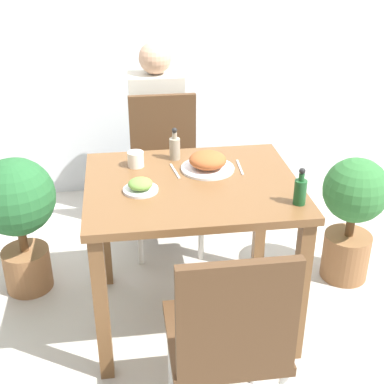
{
  "coord_description": "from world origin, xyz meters",
  "views": [
    {
      "loc": [
        -0.3,
        -2.14,
        1.83
      ],
      "look_at": [
        0.0,
        0.0,
        0.71
      ],
      "focal_mm": 50.0,
      "sensor_mm": 36.0,
      "label": 1
    }
  ],
  "objects_px": {
    "sauce_bottle": "(175,147)",
    "person_figure": "(157,133)",
    "side_plate": "(140,186)",
    "drink_cup": "(136,159)",
    "chair_far": "(165,164)",
    "condiment_bottle": "(300,190)",
    "potted_plant_right": "(353,211)",
    "chair_near": "(229,336)",
    "potted_plant_left": "(18,211)",
    "food_plate": "(208,162)"
  },
  "relations": [
    {
      "from": "sauce_bottle",
      "to": "condiment_bottle",
      "type": "bearing_deg",
      "value": -49.11
    },
    {
      "from": "person_figure",
      "to": "potted_plant_left",
      "type": "bearing_deg",
      "value": -136.44
    },
    {
      "from": "chair_far",
      "to": "potted_plant_left",
      "type": "relative_size",
      "value": 1.19
    },
    {
      "from": "potted_plant_left",
      "to": "side_plate",
      "type": "bearing_deg",
      "value": -33.85
    },
    {
      "from": "side_plate",
      "to": "potted_plant_left",
      "type": "height_order",
      "value": "side_plate"
    },
    {
      "from": "condiment_bottle",
      "to": "drink_cup",
      "type": "bearing_deg",
      "value": 144.23
    },
    {
      "from": "side_plate",
      "to": "chair_near",
      "type": "bearing_deg",
      "value": -69.05
    },
    {
      "from": "chair_near",
      "to": "food_plate",
      "type": "xyz_separation_m",
      "value": [
        0.06,
        0.86,
        0.29
      ]
    },
    {
      "from": "side_plate",
      "to": "sauce_bottle",
      "type": "height_order",
      "value": "sauce_bottle"
    },
    {
      "from": "drink_cup",
      "to": "sauce_bottle",
      "type": "relative_size",
      "value": 0.48
    },
    {
      "from": "potted_plant_left",
      "to": "chair_near",
      "type": "bearing_deg",
      "value": -51.23
    },
    {
      "from": "food_plate",
      "to": "sauce_bottle",
      "type": "distance_m",
      "value": 0.2
    },
    {
      "from": "chair_far",
      "to": "sauce_bottle",
      "type": "height_order",
      "value": "sauce_bottle"
    },
    {
      "from": "chair_near",
      "to": "food_plate",
      "type": "distance_m",
      "value": 0.91
    },
    {
      "from": "side_plate",
      "to": "condiment_bottle",
      "type": "distance_m",
      "value": 0.68
    },
    {
      "from": "drink_cup",
      "to": "potted_plant_right",
      "type": "distance_m",
      "value": 1.21
    },
    {
      "from": "drink_cup",
      "to": "side_plate",
      "type": "bearing_deg",
      "value": -88.26
    },
    {
      "from": "sauce_bottle",
      "to": "chair_near",
      "type": "bearing_deg",
      "value": -85.75
    },
    {
      "from": "sauce_bottle",
      "to": "person_figure",
      "type": "height_order",
      "value": "person_figure"
    },
    {
      "from": "chair_near",
      "to": "chair_far",
      "type": "height_order",
      "value": "same"
    },
    {
      "from": "condiment_bottle",
      "to": "chair_near",
      "type": "bearing_deg",
      "value": -129.11
    },
    {
      "from": "chair_near",
      "to": "side_plate",
      "type": "bearing_deg",
      "value": -69.05
    },
    {
      "from": "sauce_bottle",
      "to": "person_figure",
      "type": "xyz_separation_m",
      "value": [
        -0.02,
        0.84,
        -0.25
      ]
    },
    {
      "from": "potted_plant_left",
      "to": "food_plate",
      "type": "bearing_deg",
      "value": -14.08
    },
    {
      "from": "drink_cup",
      "to": "food_plate",
      "type": "bearing_deg",
      "value": -14.47
    },
    {
      "from": "chair_near",
      "to": "condiment_bottle",
      "type": "distance_m",
      "value": 0.69
    },
    {
      "from": "condiment_bottle",
      "to": "person_figure",
      "type": "bearing_deg",
      "value": 109.51
    },
    {
      "from": "food_plate",
      "to": "sauce_bottle",
      "type": "bearing_deg",
      "value": 133.62
    },
    {
      "from": "chair_far",
      "to": "condiment_bottle",
      "type": "height_order",
      "value": "condiment_bottle"
    },
    {
      "from": "food_plate",
      "to": "potted_plant_left",
      "type": "relative_size",
      "value": 0.33
    },
    {
      "from": "chair_far",
      "to": "potted_plant_right",
      "type": "xyz_separation_m",
      "value": [
        0.96,
        -0.54,
        -0.09
      ]
    },
    {
      "from": "food_plate",
      "to": "side_plate",
      "type": "relative_size",
      "value": 1.64
    },
    {
      "from": "chair_far",
      "to": "condiment_bottle",
      "type": "xyz_separation_m",
      "value": [
        0.47,
        -1.03,
        0.31
      ]
    },
    {
      "from": "chair_near",
      "to": "condiment_bottle",
      "type": "relative_size",
      "value": 5.55
    },
    {
      "from": "drink_cup",
      "to": "person_figure",
      "type": "height_order",
      "value": "person_figure"
    },
    {
      "from": "potted_plant_left",
      "to": "potted_plant_right",
      "type": "height_order",
      "value": "potted_plant_left"
    },
    {
      "from": "condiment_bottle",
      "to": "potted_plant_left",
      "type": "xyz_separation_m",
      "value": [
        -1.27,
        0.63,
        -0.35
      ]
    },
    {
      "from": "drink_cup",
      "to": "condiment_bottle",
      "type": "xyz_separation_m",
      "value": [
        0.66,
        -0.47,
        0.03
      ]
    },
    {
      "from": "chair_far",
      "to": "sauce_bottle",
      "type": "xyz_separation_m",
      "value": [
        0.01,
        -0.49,
        0.31
      ]
    },
    {
      "from": "sauce_bottle",
      "to": "potted_plant_right",
      "type": "bearing_deg",
      "value": -3.11
    },
    {
      "from": "chair_far",
      "to": "side_plate",
      "type": "distance_m",
      "value": 0.88
    },
    {
      "from": "person_figure",
      "to": "condiment_bottle",
      "type": "bearing_deg",
      "value": -70.49
    },
    {
      "from": "chair_far",
      "to": "drink_cup",
      "type": "xyz_separation_m",
      "value": [
        -0.19,
        -0.55,
        0.28
      ]
    },
    {
      "from": "side_plate",
      "to": "drink_cup",
      "type": "height_order",
      "value": "drink_cup"
    },
    {
      "from": "condiment_bottle",
      "to": "potted_plant_right",
      "type": "bearing_deg",
      "value": 44.59
    },
    {
      "from": "chair_near",
      "to": "sauce_bottle",
      "type": "bearing_deg",
      "value": -85.75
    },
    {
      "from": "sauce_bottle",
      "to": "chair_far",
      "type": "bearing_deg",
      "value": 90.83
    },
    {
      "from": "side_plate",
      "to": "potted_plant_left",
      "type": "xyz_separation_m",
      "value": [
        -0.62,
        0.42,
        -0.31
      ]
    },
    {
      "from": "food_plate",
      "to": "side_plate",
      "type": "height_order",
      "value": "food_plate"
    },
    {
      "from": "chair_far",
      "to": "potted_plant_right",
      "type": "bearing_deg",
      "value": -29.55
    }
  ]
}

